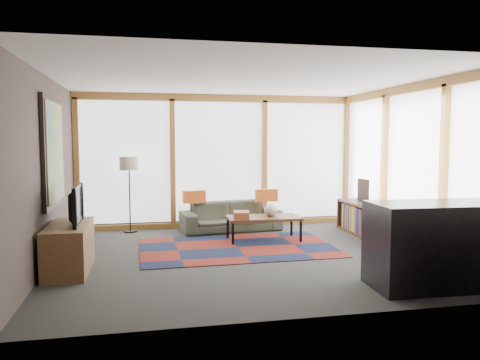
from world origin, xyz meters
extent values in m
plane|color=#2F302D|center=(0.00, 0.00, 0.00)|extent=(5.50, 5.50, 0.00)
cube|color=#463932|center=(-2.75, 0.00, 1.30)|extent=(0.04, 5.00, 2.60)
cube|color=#463932|center=(0.00, -2.50, 1.30)|extent=(5.50, 0.04, 2.60)
cube|color=silver|center=(0.00, 0.00, 2.60)|extent=(5.50, 5.00, 0.04)
cube|color=white|center=(0.00, 2.47, 1.30)|extent=(5.30, 0.02, 2.35)
cube|color=white|center=(2.72, 0.00, 1.30)|extent=(0.02, 4.80, 2.35)
cube|color=black|center=(-2.71, 0.30, 1.55)|extent=(0.05, 1.35, 1.55)
cube|color=gold|center=(-2.69, 0.30, 1.55)|extent=(0.02, 1.20, 1.40)
cube|color=maroon|center=(-0.02, 0.51, 0.01)|extent=(3.08, 2.01, 0.01)
imported|color=#35372A|center=(0.14, 1.95, 0.27)|extent=(1.94, 0.94, 0.55)
cube|color=#D75E21|center=(-0.55, 1.96, 0.66)|extent=(0.44, 0.21, 0.23)
cube|color=#D75E21|center=(0.83, 1.91, 0.66)|extent=(0.43, 0.13, 0.23)
cube|color=brown|center=(0.13, 0.94, 0.47)|extent=(0.31, 0.37, 0.11)
ellipsoid|color=#BFB5A4|center=(0.66, 1.01, 0.51)|extent=(0.28, 0.28, 0.20)
ellipsoid|color=black|center=(2.47, 0.12, 0.63)|extent=(0.24, 0.24, 0.10)
ellipsoid|color=black|center=(2.42, 0.40, 0.62)|extent=(0.19, 0.19, 0.08)
cube|color=black|center=(2.54, 1.33, 0.79)|extent=(0.09, 0.32, 0.41)
cube|color=brown|center=(-2.44, -0.32, 0.31)|extent=(0.52, 1.24, 0.62)
imported|color=black|center=(-2.41, -0.29, 0.87)|extent=(0.13, 0.89, 0.51)
cube|color=black|center=(1.90, -1.88, 0.50)|extent=(1.60, 0.79, 1.00)
camera|label=1|loc=(-1.45, -6.69, 1.73)|focal=35.00mm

